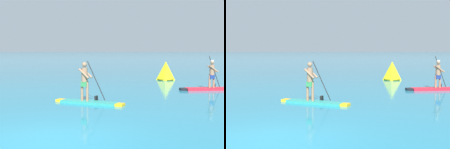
{
  "view_description": "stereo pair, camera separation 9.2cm",
  "coord_description": "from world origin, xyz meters",
  "views": [
    {
      "loc": [
        1.29,
        -7.58,
        2.31
      ],
      "look_at": [
        2.17,
        10.02,
        0.82
      ],
      "focal_mm": 49.0,
      "sensor_mm": 36.0,
      "label": 1
    },
    {
      "loc": [
        1.38,
        -7.58,
        2.31
      ],
      "look_at": [
        2.17,
        10.02,
        0.82
      ],
      "focal_mm": 49.0,
      "sensor_mm": 36.0,
      "label": 2
    }
  ],
  "objects": [
    {
      "name": "paddleboarder_far_right",
      "position": [
        7.68,
        9.15,
        0.29
      ],
      "size": [
        3.44,
        0.97,
        1.9
      ],
      "rotation": [
        0.0,
        0.0,
        0.05
      ],
      "color": "red",
      "rests_on": "ground"
    },
    {
      "name": "race_marker_buoy",
      "position": [
        6.38,
        14.69,
        0.62
      ],
      "size": [
        1.23,
        1.23,
        1.38
      ],
      "color": "yellow",
      "rests_on": "ground"
    },
    {
      "name": "paddleboarder_mid_center",
      "position": [
        0.92,
        5.25,
        0.4
      ],
      "size": [
        2.98,
        1.7,
        1.83
      ],
      "rotation": [
        0.0,
        0.0,
        -0.45
      ],
      "color": "teal",
      "rests_on": "ground"
    },
    {
      "name": "ground",
      "position": [
        0.0,
        0.0,
        0.0
      ],
      "size": [
        440.0,
        440.0,
        0.0
      ],
      "primitive_type": "plane",
      "color": "teal"
    }
  ]
}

